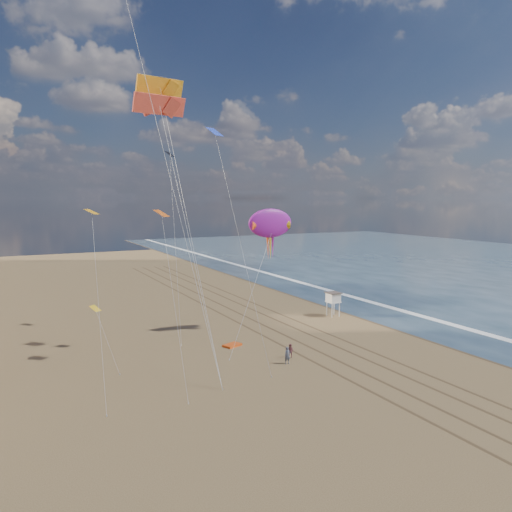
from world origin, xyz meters
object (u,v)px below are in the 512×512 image
at_px(lifeguard_stand, 333,298).
at_px(grounded_kite, 232,345).
at_px(kite_flyer_a, 287,355).
at_px(show_kite, 270,224).
at_px(kite_flyer_b, 291,351).

height_order(lifeguard_stand, grounded_kite, lifeguard_stand).
relative_size(lifeguard_stand, kite_flyer_a, 1.94).
height_order(grounded_kite, show_kite, show_kite).
height_order(kite_flyer_a, kite_flyer_b, kite_flyer_a).
bearing_deg(grounded_kite, lifeguard_stand, -2.03).
distance_m(show_kite, kite_flyer_b, 16.41).
distance_m(show_kite, kite_flyer_a, 17.54).
xyz_separation_m(grounded_kite, kite_flyer_b, (3.68, -6.45, 0.61)).
relative_size(grounded_kite, kite_flyer_b, 1.36).
relative_size(show_kite, kite_flyer_b, 12.07).
bearing_deg(kite_flyer_b, kite_flyer_a, -78.93).
bearing_deg(kite_flyer_b, grounded_kite, 170.99).
xyz_separation_m(lifeguard_stand, grounded_kite, (-18.45, -6.55, -2.48)).
height_order(grounded_kite, kite_flyer_b, kite_flyer_b).
xyz_separation_m(grounded_kite, kite_flyer_a, (2.40, -7.96, 0.76)).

